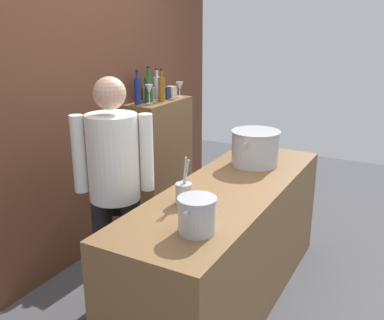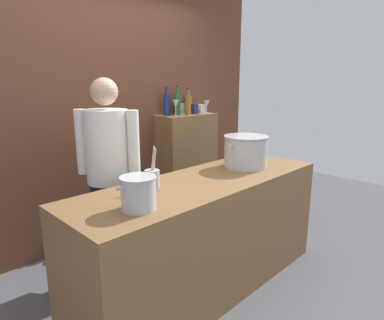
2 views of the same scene
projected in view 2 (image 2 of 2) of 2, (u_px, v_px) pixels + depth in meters
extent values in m
plane|color=#4C4C51|center=(203.00, 285.00, 2.73)|extent=(8.00, 8.00, 0.00)
cube|color=brown|center=(103.00, 95.00, 3.35)|extent=(4.40, 0.10, 3.00)
cube|color=brown|center=(204.00, 235.00, 2.63)|extent=(2.19, 0.70, 0.90)
cube|color=brown|center=(187.00, 165.00, 4.08)|extent=(0.76, 0.32, 1.25)
cylinder|color=black|center=(124.00, 231.00, 2.76)|extent=(0.14, 0.14, 0.84)
cylinder|color=black|center=(101.00, 229.00, 2.80)|extent=(0.14, 0.14, 0.84)
cylinder|color=white|center=(107.00, 147.00, 2.62)|extent=(0.34, 0.34, 0.58)
cube|color=black|center=(118.00, 170.00, 2.85)|extent=(0.18, 0.26, 0.52)
cylinder|color=white|center=(134.00, 144.00, 2.57)|extent=(0.09, 0.09, 0.52)
cylinder|color=white|center=(82.00, 142.00, 2.65)|extent=(0.09, 0.09, 0.52)
sphere|color=tan|center=(104.00, 92.00, 2.52)|extent=(0.21, 0.21, 0.21)
cylinder|color=#B7BABF|center=(246.00, 152.00, 2.89)|extent=(0.37, 0.37, 0.27)
cylinder|color=#B7BABF|center=(246.00, 136.00, 2.86)|extent=(0.39, 0.39, 0.01)
cube|color=#B7BABF|center=(231.00, 145.00, 2.73)|extent=(0.04, 0.02, 0.02)
cube|color=#B7BABF|center=(259.00, 139.00, 3.01)|extent=(0.04, 0.02, 0.02)
cylinder|color=#B7BABF|center=(138.00, 194.00, 1.93)|extent=(0.20, 0.20, 0.19)
cylinder|color=#B7BABF|center=(138.00, 177.00, 1.91)|extent=(0.21, 0.21, 0.01)
cube|color=#B7BABF|center=(120.00, 188.00, 1.83)|extent=(0.04, 0.02, 0.02)
cube|color=#B7BABF|center=(154.00, 179.00, 2.00)|extent=(0.04, 0.02, 0.02)
cylinder|color=#B7BABF|center=(152.00, 179.00, 2.33)|extent=(0.10, 0.10, 0.13)
cylinder|color=#B7BABF|center=(154.00, 172.00, 2.32)|extent=(0.02, 0.02, 0.19)
cylinder|color=#B7BABF|center=(154.00, 166.00, 2.31)|extent=(0.02, 0.06, 0.26)
cylinder|color=#B7BABF|center=(152.00, 169.00, 2.31)|extent=(0.03, 0.03, 0.23)
cylinder|color=#B7BABF|center=(154.00, 166.00, 2.32)|extent=(0.01, 0.03, 0.28)
cylinder|color=silver|center=(188.00, 105.00, 4.06)|extent=(0.07, 0.07, 0.21)
cylinder|color=silver|center=(188.00, 93.00, 4.03)|extent=(0.03, 0.03, 0.07)
cylinder|color=black|center=(188.00, 89.00, 4.02)|extent=(0.03, 0.03, 0.01)
cylinder|color=navy|center=(166.00, 105.00, 3.78)|extent=(0.06, 0.06, 0.23)
cylinder|color=navy|center=(166.00, 92.00, 3.75)|extent=(0.02, 0.02, 0.07)
cylinder|color=black|center=(166.00, 88.00, 3.74)|extent=(0.03, 0.03, 0.01)
cylinder|color=#8C5919|center=(188.00, 105.00, 3.85)|extent=(0.07, 0.07, 0.23)
cylinder|color=#8C5919|center=(188.00, 92.00, 3.82)|extent=(0.02, 0.02, 0.07)
cylinder|color=black|center=(188.00, 88.00, 3.81)|extent=(0.03, 0.03, 0.01)
cylinder|color=#1E592D|center=(177.00, 105.00, 3.87)|extent=(0.08, 0.08, 0.24)
cylinder|color=#1E592D|center=(177.00, 90.00, 3.83)|extent=(0.03, 0.03, 0.09)
cylinder|color=black|center=(177.00, 86.00, 3.82)|extent=(0.03, 0.03, 0.01)
cylinder|color=silver|center=(206.00, 113.00, 4.05)|extent=(0.06, 0.06, 0.01)
cylinder|color=silver|center=(206.00, 110.00, 4.04)|extent=(0.01, 0.01, 0.07)
cone|color=silver|center=(207.00, 104.00, 4.02)|extent=(0.07, 0.07, 0.08)
cylinder|color=silver|center=(176.00, 115.00, 3.79)|extent=(0.06, 0.06, 0.01)
cylinder|color=silver|center=(176.00, 111.00, 3.78)|extent=(0.01, 0.01, 0.09)
cone|color=silver|center=(176.00, 104.00, 3.76)|extent=(0.08, 0.08, 0.09)
cube|color=#B2B2B7|center=(179.00, 109.00, 3.98)|extent=(0.08, 0.08, 0.13)
cube|color=beige|center=(201.00, 109.00, 4.12)|extent=(0.09, 0.09, 0.10)
cube|color=navy|center=(194.00, 109.00, 4.00)|extent=(0.07, 0.07, 0.12)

